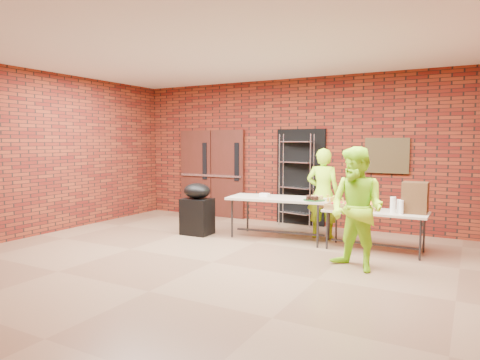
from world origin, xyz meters
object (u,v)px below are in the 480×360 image
Objects in this scene: volunteer_man at (357,209)px; table_right at (375,214)px; volunteer_woman at (323,193)px; wire_rack at (296,180)px; table_left at (280,201)px; coffee_dispenser at (415,198)px; covered_grill at (197,209)px.

table_right is at bearing 112.34° from volunteer_man.
wire_rack is at bearing -50.81° from volunteer_woman.
coffee_dispenser reaches higher than table_left.
table_right is 1.63× the size of covered_grill.
wire_rack is 1.13× the size of volunteer_man.
wire_rack reaches higher than volunteer_man.
wire_rack is at bearing 151.95° from coffee_dispenser.
coffee_dispenser is (0.60, 0.06, 0.31)m from table_right.
volunteer_man is at bearing 115.58° from volunteer_woman.
volunteer_man reaches higher than coffee_dispenser.
table_left is at bearing -66.65° from wire_rack.
coffee_dispenser is 1.41m from volunteer_man.
wire_rack is at bearing 149.86° from volunteer_man.
table_left is 3.99× the size of coffee_dispenser.
table_right is (1.75, -0.06, -0.10)m from table_left.
table_right is at bearing -173.86° from coffee_dispenser.
table_right is 0.97× the size of volunteer_woman.
volunteer_man is at bearing -43.95° from table_left.
coffee_dispenser is (2.35, 0.01, 0.21)m from table_left.
covered_grill is (-1.59, -0.41, -0.21)m from table_left.
volunteer_woman is (0.89, -0.89, -0.14)m from wire_rack.
volunteer_woman is at bearing -30.62° from wire_rack.
volunteer_man is at bearing -116.28° from coffee_dispenser.
volunteer_man is (1.73, -1.26, 0.16)m from table_left.
wire_rack reaches higher than volunteer_woman.
table_right is (1.96, -1.43, -0.37)m from wire_rack.
covered_grill is at bearing -173.21° from table_left.
wire_rack reaches higher than table_left.
wire_rack is 2.46m from table_right.
table_left is 1.21× the size of table_right.
volunteer_woman is at bearing 153.60° from table_right.
volunteer_woman reaches higher than coffee_dispenser.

